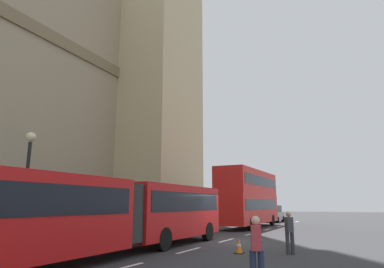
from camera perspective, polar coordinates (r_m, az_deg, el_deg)
The scene contains 11 objects.
ground_plane at distance 19.26m, azimuth 5.64°, elevation -17.85°, with size 160.00×160.00×0.00m, color #333335.
lane_centre_marking at distance 23.84m, azimuth 10.07°, elevation -16.58°, with size 39.00×0.16×0.01m.
articulated_bus at distance 14.08m, azimuth -13.10°, elevation -12.65°, with size 15.99×2.54×2.90m.
double_decker_bus at distance 30.44m, azimuth 9.76°, elevation -10.46°, with size 10.92×2.54×4.90m.
sedan_lead at distance 39.95m, azimuth 13.72°, elevation -13.20°, with size 4.40×1.86×1.85m.
traffic_cone_west at distance 14.53m, azimuth 8.09°, elevation -18.59°, with size 0.36×0.36×0.58m.
traffic_cone_middle at distance 18.82m, azimuth 11.36°, elevation -16.95°, with size 0.36×0.36×0.58m.
traffic_cone_east at distance 26.87m, azimuth 16.41°, elevation -15.15°, with size 0.36×0.36×0.58m.
street_lamp at distance 16.86m, azimuth -26.60°, elevation -7.08°, with size 0.44×0.44×5.27m.
pedestrian_near_cones at distance 8.86m, azimuth 11.04°, elevation -18.69°, with size 0.46×0.36×1.69m.
pedestrian_by_kerb at distance 14.70m, azimuth 16.40°, elevation -15.69°, with size 0.47×0.41×1.69m.
Camera 1 is at (-17.85, -6.96, 1.98)m, focal length 31.00 mm.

